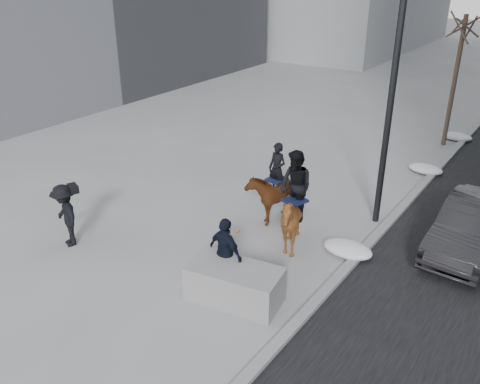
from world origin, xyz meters
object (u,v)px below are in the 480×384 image
Objects in this scene: mounted_left at (274,191)px; planter at (235,284)px; mounted_right at (292,213)px; car_near at (471,226)px.

planter is at bearing -70.41° from mounted_left.
planter is at bearing -89.24° from mounted_right.
mounted_left reaches higher than planter.
mounted_right is (-3.84, -2.77, 0.42)m from car_near.
mounted_left is at bearing 109.59° from planter.
car_near is at bearing 15.07° from mounted_left.
mounted_right is at bearing -44.71° from mounted_left.
planter is 4.23m from mounted_left.
car_near is at bearing 35.77° from mounted_right.
car_near is (3.81, 5.37, 0.27)m from planter.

